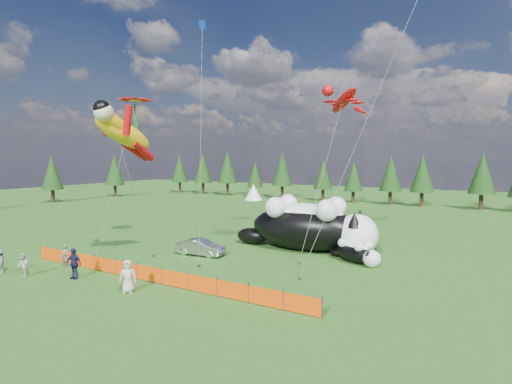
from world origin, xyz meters
TOP-DOWN VIEW (x-y plane):
  - ground at (0.00, 0.00)m, footprint 160.00×160.00m
  - safety_fence at (0.00, -3.00)m, footprint 22.06×0.06m
  - tree_line at (0.00, 45.00)m, footprint 90.00×4.00m
  - festival_tents at (11.00, 40.00)m, footprint 50.00×3.20m
  - cat_large at (5.28, 9.52)m, footprint 12.09×4.75m
  - cat_small at (9.58, 7.64)m, footprint 4.22×3.02m
  - car at (-1.43, 3.79)m, footprint 3.92×1.76m
  - spectator_a at (-7.20, -3.66)m, footprint 0.62×0.43m
  - spectator_b at (-7.58, -6.29)m, footprint 0.84×0.65m
  - spectator_c at (-4.56, -4.86)m, footprint 1.19×0.71m
  - spectator_d at (-9.58, -6.59)m, footprint 1.17×1.01m
  - spectator_e at (0.34, -4.99)m, footprint 1.08×1.01m
  - superhero_kite at (-3.93, -1.22)m, footprint 5.30×5.69m
  - gecko_kite at (7.24, 11.30)m, footprint 6.06×9.37m
  - flower_kite at (-7.45, 3.16)m, footprint 3.23×6.94m
  - diamond_kite_a at (-3.50, 6.97)m, footprint 4.84×6.52m

SIDE VIEW (x-z plane):
  - ground at x=0.00m, z-range 0.00..0.00m
  - safety_fence at x=0.00m, z-range -0.05..1.05m
  - car at x=-1.43m, z-range 0.00..1.25m
  - spectator_b at x=-7.58m, z-range 0.00..1.53m
  - cat_small at x=9.58m, z-range -0.04..1.61m
  - spectator_d at x=-9.58m, z-range 0.00..1.61m
  - spectator_a at x=-7.20m, z-range 0.00..1.62m
  - spectator_e at x=0.34m, z-range 0.00..1.85m
  - spectator_c at x=-4.56m, z-range 0.00..1.92m
  - festival_tents at x=11.00m, z-range 0.00..2.80m
  - cat_large at x=5.28m, z-range -0.11..4.25m
  - tree_line at x=0.00m, z-range 0.00..8.00m
  - superhero_kite at x=-3.93m, z-range 3.39..14.93m
  - flower_kite at x=-7.45m, z-range 5.39..18.53m
  - gecko_kite at x=7.24m, z-range 5.11..18.91m
  - diamond_kite_a at x=-3.50m, z-range 7.47..27.32m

